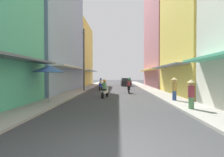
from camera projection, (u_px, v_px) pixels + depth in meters
ground_plane at (117, 89)px, 23.44m from camera, size 103.19×103.19×0.00m
sidewalk_left at (85, 89)px, 23.60m from camera, size 1.86×54.91×0.12m
sidewalk_right at (149, 89)px, 23.27m from camera, size 1.86×54.91×0.12m
building_left_mid at (46, 33)px, 20.32m from camera, size 7.05×13.28×14.01m
building_left_far at (73, 55)px, 32.34m from camera, size 7.05×9.76×11.53m
building_right_mid at (204, 17)px, 16.28m from camera, size 7.05×9.54×14.99m
building_right_far at (168, 35)px, 28.00m from camera, size 7.05×12.77×17.31m
motorbike_red at (122, 81)px, 37.72m from camera, size 0.58×1.80×1.58m
motorbike_white at (105, 89)px, 14.51m from camera, size 0.66×1.78×1.58m
motorbike_blue at (101, 85)px, 22.16m from camera, size 0.55×1.81×1.58m
motorbike_black at (129, 87)px, 18.29m from camera, size 0.55×1.81×1.58m
parked_car at (126, 82)px, 31.65m from camera, size 1.90×4.16×1.45m
pedestrian_foreground at (174, 88)px, 12.16m from camera, size 0.44×0.44×1.77m
pedestrian_midway at (191, 93)px, 9.05m from camera, size 0.44×0.44×1.68m
vendor_umbrella at (49, 69)px, 11.25m from camera, size 2.11×2.11×2.57m
utility_pole at (84, 60)px, 19.76m from camera, size 0.20×1.20×7.34m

